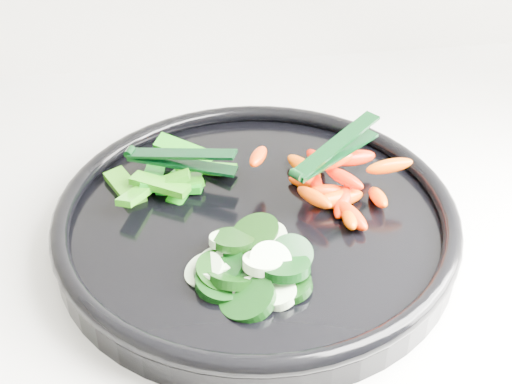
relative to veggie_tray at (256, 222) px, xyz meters
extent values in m
cube|color=silver|center=(-0.20, 0.07, -0.04)|extent=(2.02, 0.62, 0.03)
cylinder|color=black|center=(0.00, 0.00, -0.01)|extent=(0.46, 0.46, 0.02)
torus|color=black|center=(0.00, 0.00, 0.01)|extent=(0.47, 0.47, 0.02)
cylinder|color=black|center=(-0.02, -0.11, 0.01)|extent=(0.06, 0.07, 0.03)
cylinder|color=beige|center=(-0.02, -0.10, 0.01)|extent=(0.04, 0.04, 0.02)
cylinder|color=black|center=(-0.03, -0.08, 0.01)|extent=(0.05, 0.05, 0.03)
cylinder|color=#B5D3A9|center=(-0.05, -0.07, 0.01)|extent=(0.03, 0.03, 0.02)
cylinder|color=black|center=(-0.04, -0.07, 0.01)|extent=(0.06, 0.07, 0.03)
cylinder|color=beige|center=(-0.03, -0.06, 0.01)|extent=(0.04, 0.04, 0.02)
cylinder|color=black|center=(0.01, -0.10, 0.01)|extent=(0.05, 0.05, 0.02)
cylinder|color=#D4F0C0|center=(0.00, -0.10, 0.01)|extent=(0.05, 0.05, 0.02)
cylinder|color=black|center=(-0.03, -0.05, 0.01)|extent=(0.05, 0.05, 0.03)
cylinder|color=#CBEDBD|center=(-0.02, -0.05, 0.01)|extent=(0.04, 0.04, 0.02)
cylinder|color=black|center=(-0.04, -0.07, 0.01)|extent=(0.05, 0.05, 0.01)
cylinder|color=#E1F9C7|center=(-0.04, -0.06, 0.01)|extent=(0.05, 0.05, 0.01)
cylinder|color=black|center=(-0.04, -0.08, 0.01)|extent=(0.06, 0.06, 0.02)
cylinder|color=#E3F9C7|center=(-0.03, -0.06, 0.01)|extent=(0.05, 0.05, 0.02)
cylinder|color=black|center=(-0.04, -0.07, 0.01)|extent=(0.05, 0.05, 0.03)
cylinder|color=beige|center=(-0.05, -0.07, 0.01)|extent=(0.04, 0.04, 0.02)
cylinder|color=black|center=(-0.03, -0.04, 0.02)|extent=(0.05, 0.05, 0.02)
cylinder|color=#B6CFA5|center=(-0.03, -0.04, 0.02)|extent=(0.04, 0.04, 0.01)
cylinder|color=black|center=(0.02, -0.07, 0.02)|extent=(0.05, 0.05, 0.03)
cylinder|color=beige|center=(0.00, -0.08, 0.02)|extent=(0.05, 0.05, 0.03)
cylinder|color=black|center=(-0.01, -0.04, 0.02)|extent=(0.05, 0.05, 0.02)
cylinder|color=beige|center=(0.00, -0.05, 0.02)|extent=(0.05, 0.05, 0.02)
cylinder|color=black|center=(0.01, -0.08, 0.02)|extent=(0.05, 0.05, 0.02)
cylinder|color=#D5F1C1|center=(-0.01, -0.08, 0.02)|extent=(0.04, 0.04, 0.02)
ellipsoid|color=#FA1F00|center=(0.08, 0.00, 0.01)|extent=(0.03, 0.05, 0.02)
ellipsoid|color=#FF5400|center=(0.08, 0.01, 0.01)|extent=(0.06, 0.03, 0.03)
ellipsoid|color=red|center=(0.09, -0.02, 0.01)|extent=(0.03, 0.05, 0.02)
ellipsoid|color=#FF5700|center=(0.05, 0.04, 0.01)|extent=(0.04, 0.03, 0.02)
ellipsoid|color=#EB4C00|center=(0.12, 0.00, 0.01)|extent=(0.02, 0.04, 0.02)
ellipsoid|color=#FB0D00|center=(0.06, 0.04, 0.01)|extent=(0.02, 0.04, 0.02)
ellipsoid|color=#F04D00|center=(0.08, -0.02, 0.01)|extent=(0.02, 0.04, 0.02)
ellipsoid|color=#DF4E00|center=(0.08, 0.02, 0.01)|extent=(0.05, 0.02, 0.02)
ellipsoid|color=#EF0C00|center=(0.07, 0.08, 0.01)|extent=(0.02, 0.04, 0.02)
ellipsoid|color=#F85F00|center=(0.06, 0.06, 0.01)|extent=(0.04, 0.05, 0.02)
ellipsoid|color=#FF3600|center=(0.05, -0.01, 0.03)|extent=(0.04, 0.04, 0.02)
ellipsoid|color=#F66200|center=(0.08, 0.06, 0.03)|extent=(0.02, 0.05, 0.02)
ellipsoid|color=#FE0F00|center=(0.06, 0.03, 0.03)|extent=(0.03, 0.04, 0.02)
ellipsoid|color=#F31300|center=(0.09, 0.02, 0.03)|extent=(0.04, 0.04, 0.02)
ellipsoid|color=#FF0D00|center=(0.06, 0.04, 0.03)|extent=(0.04, 0.04, 0.02)
ellipsoid|color=red|center=(0.10, 0.05, 0.03)|extent=(0.05, 0.03, 0.02)
ellipsoid|color=#FF5400|center=(0.08, 0.03, 0.04)|extent=(0.05, 0.02, 0.02)
ellipsoid|color=#DC3B00|center=(0.01, 0.05, 0.04)|extent=(0.03, 0.04, 0.02)
ellipsoid|color=#FD4E00|center=(0.08, 0.04, 0.04)|extent=(0.05, 0.03, 0.02)
ellipsoid|color=#EE5200|center=(0.13, 0.01, 0.04)|extent=(0.05, 0.02, 0.02)
cube|color=#1B6709|center=(-0.06, 0.08, 0.01)|extent=(0.03, 0.06, 0.02)
cube|color=#196C0A|center=(-0.07, 0.06, 0.01)|extent=(0.04, 0.05, 0.02)
cube|color=#0E6509|center=(-0.03, 0.08, 0.01)|extent=(0.05, 0.04, 0.02)
cube|color=#0B740E|center=(-0.07, 0.05, 0.01)|extent=(0.05, 0.03, 0.01)
cube|color=#0A690A|center=(-0.06, 0.06, 0.01)|extent=(0.05, 0.06, 0.02)
cube|color=#25720A|center=(-0.12, 0.06, 0.01)|extent=(0.04, 0.06, 0.01)
cube|color=#09660E|center=(-0.09, 0.07, 0.01)|extent=(0.03, 0.07, 0.03)
cube|color=#1C6809|center=(-0.08, 0.05, 0.02)|extent=(0.05, 0.02, 0.02)
cube|color=#236B0A|center=(-0.11, 0.03, 0.02)|extent=(0.04, 0.05, 0.02)
cube|color=#14690A|center=(-0.09, 0.05, 0.02)|extent=(0.06, 0.05, 0.01)
cube|color=#176A0A|center=(-0.06, 0.10, 0.02)|extent=(0.06, 0.05, 0.02)
cylinder|color=black|center=(0.04, 0.00, 0.05)|extent=(0.01, 0.01, 0.01)
cube|color=black|center=(0.08, 0.03, 0.05)|extent=(0.10, 0.08, 0.00)
cube|color=black|center=(0.08, 0.03, 0.06)|extent=(0.10, 0.08, 0.02)
cylinder|color=black|center=(-0.11, 0.09, 0.03)|extent=(0.01, 0.01, 0.01)
cube|color=black|center=(-0.06, 0.07, 0.02)|extent=(0.11, 0.06, 0.00)
cube|color=black|center=(-0.06, 0.07, 0.04)|extent=(0.11, 0.06, 0.02)
camera|label=1|loc=(-0.08, -0.51, 0.42)|focal=50.00mm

